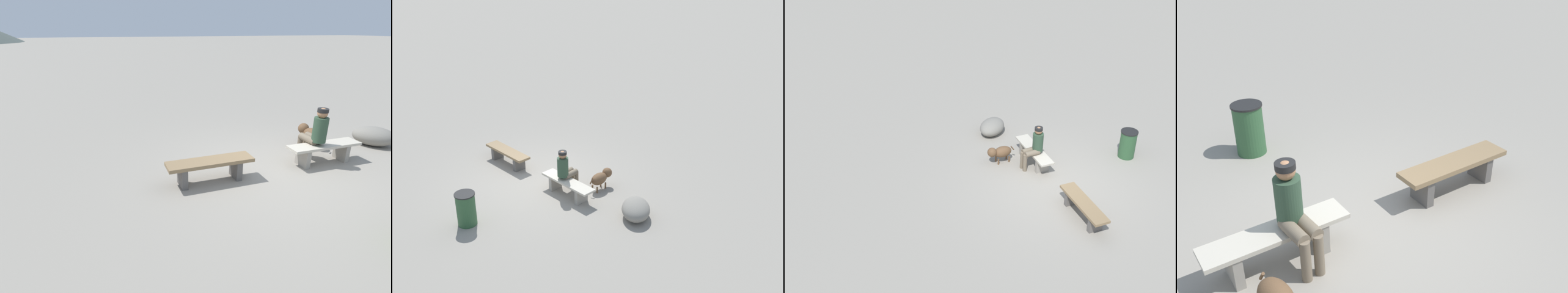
# 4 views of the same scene
# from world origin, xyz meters

# --- Properties ---
(ground) EXTENTS (210.00, 210.00, 0.06)m
(ground) POSITION_xyz_m (0.00, 0.00, -0.03)
(ground) COLOR gray
(bench_left) EXTENTS (1.62, 0.41, 0.43)m
(bench_left) POSITION_xyz_m (-1.37, 0.09, 0.31)
(bench_left) COLOR #605B56
(bench_left) RESTS_ON ground
(bench_right) EXTENTS (1.61, 0.40, 0.42)m
(bench_right) POSITION_xyz_m (1.17, 0.08, 0.30)
(bench_right) COLOR gray
(bench_right) RESTS_ON ground
(seated_person) EXTENTS (0.33, 0.61, 1.20)m
(seated_person) POSITION_xyz_m (0.99, 0.18, 0.67)
(seated_person) COLOR #2D4733
(seated_person) RESTS_ON ground
(trash_bin) EXTENTS (0.47, 0.47, 0.81)m
(trash_bin) POSITION_xyz_m (0.46, -2.46, 0.41)
(trash_bin) COLOR #2D5633
(trash_bin) RESTS_ON ground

